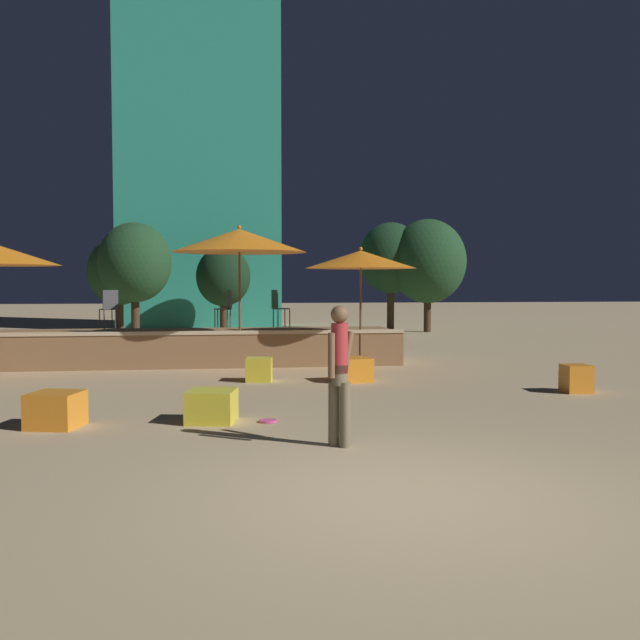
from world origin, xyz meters
The scene contains 20 objects.
ground_plane centered at (0.00, 0.00, 0.00)m, with size 120.00×120.00×0.00m, color tan.
wooden_deck centered at (-2.29, 11.03, 0.38)m, with size 9.49×2.51×0.84m.
patio_umbrella_1 centered at (-1.28, 9.88, 2.84)m, with size 2.99×2.99×3.18m.
patio_umbrella_2 centered at (1.45, 9.79, 2.43)m, with size 2.52×2.52×2.72m.
cube_seat_0 centered at (-3.83, 3.61, 0.23)m, with size 0.75×0.75×0.47m.
cube_seat_1 centered at (0.84, 7.39, 0.23)m, with size 0.74×0.74×0.47m.
cube_seat_2 centered at (4.47, 5.54, 0.24)m, with size 0.46×0.46×0.48m.
cube_seat_3 centered at (-1.79, 3.70, 0.22)m, with size 0.74×0.74×0.44m.
cube_seat_4 centered at (-0.95, 7.66, 0.23)m, with size 0.55×0.55×0.46m.
person_0 centered at (-0.28, 2.04, 0.88)m, with size 0.39×0.39×1.65m.
bistro_chair_0 centered at (-1.57, 10.81, 1.39)m, with size 0.42×0.42×0.90m.
bistro_chair_1 centered at (-4.26, 10.90, 1.39)m, with size 0.46×0.47×0.90m.
bistro_chair_2 centered at (-0.35, 10.80, 1.39)m, with size 0.43×0.43×0.90m.
frisbee_disc centered at (-1.03, 3.59, 0.02)m, with size 0.24×0.24×0.03m.
background_tree_0 centered at (4.85, 21.24, 2.86)m, with size 2.52×2.52×4.26m.
background_tree_1 centered at (6.16, 20.63, 2.72)m, with size 2.95×2.95×4.35m.
background_tree_2 centered at (-5.30, 19.74, 2.30)m, with size 2.19×2.19×3.52m.
background_tree_3 centered at (-4.64, 18.81, 2.58)m, with size 2.47×2.47×3.96m.
background_tree_4 centered at (-1.66, 20.40, 2.12)m, with size 1.99×1.99×3.23m.
distant_building centered at (-2.60, 24.26, 7.76)m, with size 6.49×3.97×15.52m.
Camera 1 is at (-1.60, -6.10, 1.92)m, focal length 40.00 mm.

